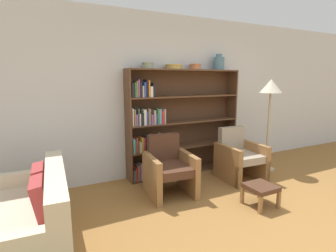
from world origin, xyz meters
TOP-DOWN VIEW (x-y plane):
  - ground_plane at (0.00, 0.00)m, footprint 24.00×24.00m
  - wall_back at (0.00, 2.45)m, footprint 12.00×0.06m
  - bookshelf at (-0.20, 2.28)m, footprint 2.10×0.30m
  - bowl_terracotta at (-0.69, 2.26)m, footprint 0.19×0.19m
  - bowl_olive at (-0.22, 2.26)m, footprint 0.30×0.30m
  - bowl_stoneware at (0.20, 2.26)m, footprint 0.21×0.21m
  - vase_tall at (0.71, 2.26)m, footprint 0.20×0.20m
  - couch at (-2.53, 1.02)m, footprint 0.98×1.57m
  - armchair_leather at (-0.67, 1.58)m, footprint 0.70×0.74m
  - armchair_cushioned at (0.67, 1.58)m, footprint 0.67×0.71m
  - floor_lamp at (1.44, 1.69)m, footprint 0.39×0.39m
  - footstool at (0.24, 0.67)m, footprint 0.36×0.36m

SIDE VIEW (x-z plane):
  - ground_plane at x=0.00m, z-range 0.00..0.00m
  - footstool at x=0.24m, z-range 0.09..0.38m
  - couch at x=-2.53m, z-range -0.11..0.68m
  - armchair_leather at x=-0.67m, z-range -0.04..0.81m
  - armchair_cushioned at x=0.67m, z-range -0.04..0.81m
  - bookshelf at x=-0.20m, z-range -0.02..1.82m
  - wall_back at x=0.00m, z-range 0.00..2.75m
  - floor_lamp at x=1.44m, z-range 0.61..2.28m
  - bowl_olive at x=-0.22m, z-range 1.84..1.92m
  - bowl_stoneware at x=0.20m, z-range 1.84..1.94m
  - bowl_terracotta at x=-0.69m, z-range 1.84..1.94m
  - vase_tall at x=0.71m, z-range 1.82..2.10m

